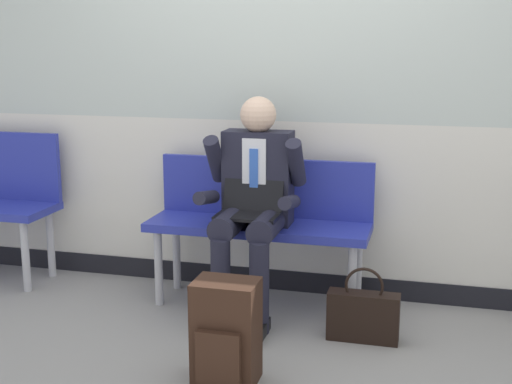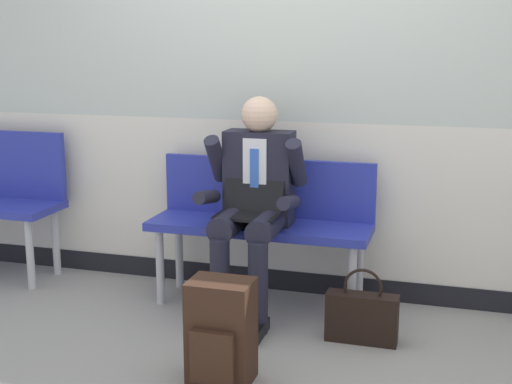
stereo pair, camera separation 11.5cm
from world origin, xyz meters
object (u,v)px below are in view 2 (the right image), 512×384
(person_seated, at_px, (253,200))
(handbag, at_px, (362,316))
(bench_with_person, at_px, (262,216))
(backpack, at_px, (221,333))

(person_seated, distance_m, handbag, 0.89)
(bench_with_person, height_order, person_seated, person_seated)
(backpack, distance_m, handbag, 0.86)
(backpack, bearing_deg, handbag, 47.82)
(person_seated, distance_m, backpack, 0.97)
(handbag, bearing_deg, person_seated, 161.57)
(person_seated, xyz_separation_m, backpack, (0.10, -0.86, -0.44))
(person_seated, relative_size, backpack, 2.55)
(bench_with_person, distance_m, handbag, 0.89)
(bench_with_person, height_order, backpack, bench_with_person)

